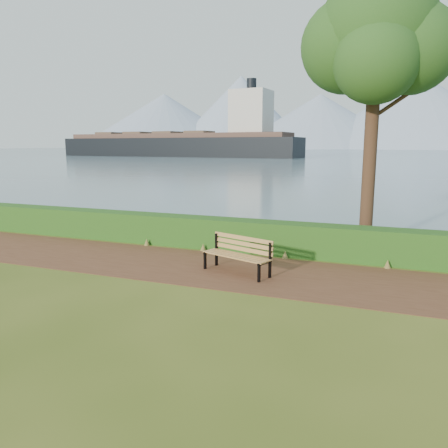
% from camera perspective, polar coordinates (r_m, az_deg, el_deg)
% --- Properties ---
extents(ground, '(140.00, 140.00, 0.00)m').
position_cam_1_polar(ground, '(11.93, -1.87, -6.19)').
color(ground, '#425518').
rests_on(ground, ground).
extents(path, '(40.00, 3.40, 0.01)m').
position_cam_1_polar(path, '(12.20, -1.32, -5.79)').
color(path, '#532E1C').
rests_on(path, ground).
extents(hedge, '(32.00, 0.85, 1.00)m').
position_cam_1_polar(hedge, '(14.17, 2.23, -1.46)').
color(hedge, '#174814').
rests_on(hedge, ground).
extents(water, '(700.00, 510.00, 0.00)m').
position_cam_1_polar(water, '(270.58, 20.44, 8.95)').
color(water, '#455E70').
rests_on(water, ground).
extents(mountains, '(585.00, 190.00, 70.00)m').
position_cam_1_polar(mountains, '(417.51, 19.75, 13.05)').
color(mountains, '#8598B2').
rests_on(mountains, ground).
extents(bench, '(2.03, 1.17, 0.98)m').
position_cam_1_polar(bench, '(11.66, 1.94, -3.71)').
color(bench, black).
rests_on(bench, ground).
extents(tree, '(4.60, 3.87, 8.86)m').
position_cam_1_polar(tree, '(14.97, 19.28, 22.09)').
color(tree, '#341F15').
rests_on(tree, ground).
extents(cargo_ship, '(74.84, 17.61, 22.51)m').
position_cam_1_polar(cargo_ship, '(128.18, -5.36, 10.25)').
color(cargo_ship, black).
rests_on(cargo_ship, ground).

